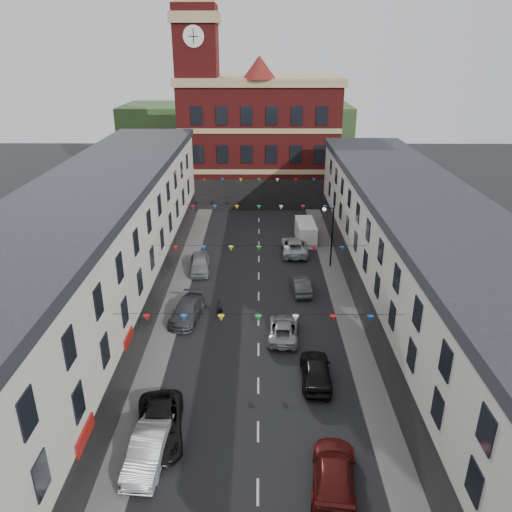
{
  "coord_description": "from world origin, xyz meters",
  "views": [
    {
      "loc": [
        0.03,
        -29.37,
        19.4
      ],
      "look_at": [
        -0.21,
        6.72,
        4.22
      ],
      "focal_mm": 35.0,
      "sensor_mm": 36.0,
      "label": 1
    }
  ],
  "objects_px": {
    "car_right_d": "(316,371)",
    "moving_car": "(283,329)",
    "car_right_e": "(301,285)",
    "car_left_b": "(148,449)",
    "car_right_f": "(294,246)",
    "car_right_c": "(334,473)",
    "car_left_d": "(187,311)",
    "white_van": "(306,232)",
    "car_left_e": "(200,263)",
    "car_left_c": "(159,425)",
    "pedestrian": "(220,308)",
    "street_lamp": "(330,229)"
  },
  "relations": [
    {
      "from": "car_left_b",
      "to": "car_right_d",
      "type": "distance_m",
      "value": 11.27
    },
    {
      "from": "car_left_d",
      "to": "white_van",
      "type": "distance_m",
      "value": 19.81
    },
    {
      "from": "car_right_c",
      "to": "car_right_d",
      "type": "distance_m",
      "value": 8.06
    },
    {
      "from": "car_left_d",
      "to": "pedestrian",
      "type": "bearing_deg",
      "value": 16.28
    },
    {
      "from": "car_right_e",
      "to": "car_left_b",
      "type": "bearing_deg",
      "value": 60.74
    },
    {
      "from": "car_left_e",
      "to": "car_right_d",
      "type": "distance_m",
      "value": 18.92
    },
    {
      "from": "car_left_b",
      "to": "car_left_e",
      "type": "distance_m",
      "value": 23.23
    },
    {
      "from": "street_lamp",
      "to": "pedestrian",
      "type": "relative_size",
      "value": 4.02
    },
    {
      "from": "car_left_d",
      "to": "car_right_c",
      "type": "bearing_deg",
      "value": -52.03
    },
    {
      "from": "car_right_d",
      "to": "pedestrian",
      "type": "bearing_deg",
      "value": -48.75
    },
    {
      "from": "car_left_b",
      "to": "car_left_e",
      "type": "bearing_deg",
      "value": 94.13
    },
    {
      "from": "car_left_e",
      "to": "car_right_c",
      "type": "xyz_separation_m",
      "value": [
        9.1,
        -24.65,
        -0.04
      ]
    },
    {
      "from": "car_right_d",
      "to": "car_right_e",
      "type": "height_order",
      "value": "car_right_d"
    },
    {
      "from": "car_left_d",
      "to": "moving_car",
      "type": "bearing_deg",
      "value": -10.82
    },
    {
      "from": "car_left_c",
      "to": "white_van",
      "type": "xyz_separation_m",
      "value": [
        10.3,
        29.28,
        0.35
      ]
    },
    {
      "from": "car_left_b",
      "to": "car_left_e",
      "type": "relative_size",
      "value": 1.04
    },
    {
      "from": "car_right_c",
      "to": "moving_car",
      "type": "bearing_deg",
      "value": -74.6
    },
    {
      "from": "moving_car",
      "to": "car_right_e",
      "type": "bearing_deg",
      "value": -99.72
    },
    {
      "from": "car_right_d",
      "to": "moving_car",
      "type": "bearing_deg",
      "value": -69.03
    },
    {
      "from": "car_left_b",
      "to": "pedestrian",
      "type": "xyz_separation_m",
      "value": [
        2.5,
        14.67,
        -0.03
      ]
    },
    {
      "from": "car_left_b",
      "to": "car_right_c",
      "type": "relative_size",
      "value": 0.93
    },
    {
      "from": "car_left_d",
      "to": "car_right_e",
      "type": "xyz_separation_m",
      "value": [
        9.1,
        4.76,
        -0.05
      ]
    },
    {
      "from": "car_right_d",
      "to": "moving_car",
      "type": "xyz_separation_m",
      "value": [
        -1.8,
        5.18,
        -0.14
      ]
    },
    {
      "from": "car_left_d",
      "to": "car_right_e",
      "type": "distance_m",
      "value": 10.27
    },
    {
      "from": "car_left_e",
      "to": "white_van",
      "type": "bearing_deg",
      "value": 31.62
    },
    {
      "from": "car_right_d",
      "to": "white_van",
      "type": "xyz_separation_m",
      "value": [
        1.42,
        24.43,
        0.31
      ]
    },
    {
      "from": "car_right_c",
      "to": "pedestrian",
      "type": "xyz_separation_m",
      "value": [
        -6.6,
        16.09,
        0.01
      ]
    },
    {
      "from": "car_left_b",
      "to": "car_right_f",
      "type": "distance_m",
      "value": 29.19
    },
    {
      "from": "car_right_c",
      "to": "moving_car",
      "type": "xyz_separation_m",
      "value": [
        -1.8,
        13.25,
        -0.1
      ]
    },
    {
      "from": "car_left_b",
      "to": "car_left_c",
      "type": "relative_size",
      "value": 0.88
    },
    {
      "from": "car_right_e",
      "to": "car_right_f",
      "type": "relative_size",
      "value": 0.74
    },
    {
      "from": "car_left_e",
      "to": "pedestrian",
      "type": "bearing_deg",
      "value": -78.84
    },
    {
      "from": "street_lamp",
      "to": "car_right_f",
      "type": "relative_size",
      "value": 1.1
    },
    {
      "from": "street_lamp",
      "to": "car_left_c",
      "type": "height_order",
      "value": "street_lamp"
    },
    {
      "from": "moving_car",
      "to": "street_lamp",
      "type": "bearing_deg",
      "value": -106.85
    },
    {
      "from": "car_right_e",
      "to": "car_right_f",
      "type": "bearing_deg",
      "value": -93.74
    },
    {
      "from": "street_lamp",
      "to": "car_right_c",
      "type": "relative_size",
      "value": 1.18
    },
    {
      "from": "car_right_d",
      "to": "car_right_f",
      "type": "height_order",
      "value": "car_right_d"
    },
    {
      "from": "car_right_e",
      "to": "pedestrian",
      "type": "height_order",
      "value": "pedestrian"
    },
    {
      "from": "white_van",
      "to": "car_left_c",
      "type": "bearing_deg",
      "value": -111.21
    },
    {
      "from": "street_lamp",
      "to": "car_left_e",
      "type": "height_order",
      "value": "street_lamp"
    },
    {
      "from": "car_left_b",
      "to": "moving_car",
      "type": "distance_m",
      "value": 13.9
    },
    {
      "from": "car_left_e",
      "to": "moving_car",
      "type": "distance_m",
      "value": 13.54
    },
    {
      "from": "car_right_f",
      "to": "pedestrian",
      "type": "bearing_deg",
      "value": 63.53
    },
    {
      "from": "moving_car",
      "to": "pedestrian",
      "type": "height_order",
      "value": "pedestrian"
    },
    {
      "from": "car_left_c",
      "to": "car_left_d",
      "type": "relative_size",
      "value": 1.09
    },
    {
      "from": "car_left_b",
      "to": "white_van",
      "type": "height_order",
      "value": "white_van"
    },
    {
      "from": "car_left_c",
      "to": "car_right_f",
      "type": "bearing_deg",
      "value": 63.24
    },
    {
      "from": "car_right_d",
      "to": "car_right_c",
      "type": "bearing_deg",
      "value": 91.81
    },
    {
      "from": "car_left_d",
      "to": "moving_car",
      "type": "relative_size",
      "value": 1.07
    }
  ]
}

